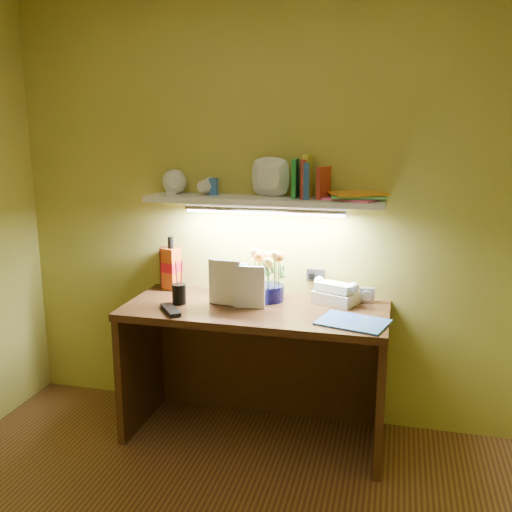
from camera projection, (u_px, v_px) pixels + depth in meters
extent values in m
cube|color=#331E0E|center=(255.00, 373.00, 3.12)|extent=(1.40, 0.60, 0.75)
cube|color=#B7B6BB|center=(367.00, 295.00, 3.11)|extent=(0.09, 0.05, 0.08)
cube|color=#5B2012|center=(167.00, 267.00, 3.39)|extent=(0.10, 0.10, 0.24)
cylinder|color=black|center=(179.00, 287.00, 3.07)|extent=(0.09, 0.09, 0.19)
cube|color=black|center=(171.00, 310.00, 2.95)|extent=(0.17, 0.19, 0.02)
cube|color=blue|center=(353.00, 322.00, 2.79)|extent=(0.38, 0.32, 0.01)
imported|color=silver|center=(209.00, 281.00, 3.08)|extent=(0.19, 0.06, 0.25)
imported|color=white|center=(233.00, 286.00, 3.01)|extent=(0.17, 0.03, 0.23)
cube|color=white|center=(263.00, 200.00, 3.08)|extent=(1.30, 0.25, 0.03)
imported|color=white|center=(175.00, 185.00, 3.17)|extent=(0.18, 0.18, 0.11)
imported|color=white|center=(201.00, 188.00, 3.15)|extent=(0.13, 0.13, 0.09)
imported|color=white|center=(268.00, 193.00, 3.07)|extent=(0.23, 0.23, 0.05)
cube|color=white|center=(172.00, 183.00, 3.21)|extent=(0.06, 0.05, 0.12)
cube|color=blue|center=(214.00, 187.00, 3.17)|extent=(0.05, 0.04, 0.10)
cube|color=#A53120|center=(304.00, 179.00, 3.01)|extent=(0.04, 0.14, 0.21)
cube|color=gold|center=(307.00, 176.00, 3.02)|extent=(0.04, 0.14, 0.23)
cube|color=#27529E|center=(304.00, 180.00, 3.00)|extent=(0.07, 0.14, 0.19)
cube|color=#208A38|center=(295.00, 178.00, 3.05)|extent=(0.03, 0.14, 0.21)
cube|color=#A53120|center=(324.00, 183.00, 3.00)|extent=(0.06, 0.12, 0.17)
cube|color=#FF5BA9|center=(352.00, 199.00, 2.98)|extent=(0.32, 0.28, 0.01)
cube|color=#5FD172|center=(357.00, 196.00, 2.97)|extent=(0.31, 0.25, 0.01)
cube|color=orange|center=(358.00, 193.00, 2.97)|extent=(0.33, 0.30, 0.01)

